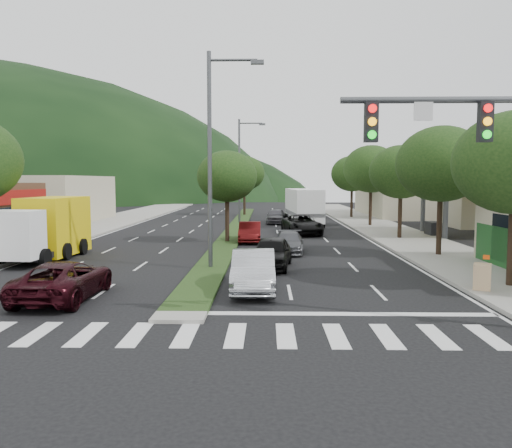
{
  "coord_description": "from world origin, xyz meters",
  "views": [
    {
      "loc": [
        2.63,
        -15.11,
        4.16
      ],
      "look_at": [
        2.03,
        12.99,
        1.7
      ],
      "focal_mm": 35.0,
      "sensor_mm": 36.0,
      "label": 1
    }
  ],
  "objects_px": {
    "streetlight_near": "(214,149)",
    "a_frame_sign": "(482,274)",
    "tree_r_e": "(352,174)",
    "suv_maroon": "(64,280)",
    "motorhome": "(303,206)",
    "tree_med_near": "(227,176)",
    "car_queue_a": "(271,252)",
    "car_queue_e": "(276,216)",
    "car_queue_d": "(302,225)",
    "car_queue_b": "(289,243)",
    "tree_r_d": "(371,169)",
    "tree_r_c": "(401,172)",
    "streetlight_mid": "(241,166)",
    "sedan_silver": "(253,271)",
    "traffic_signal": "(506,162)",
    "box_truck": "(47,230)",
    "tree_r_b": "(441,164)",
    "tree_med_far": "(244,173)",
    "car_queue_c": "(250,232)"
  },
  "relations": [
    {
      "from": "suv_maroon",
      "to": "motorhome",
      "type": "height_order",
      "value": "motorhome"
    },
    {
      "from": "tree_r_d",
      "to": "car_queue_e",
      "type": "distance_m",
      "value": 10.01
    },
    {
      "from": "tree_r_e",
      "to": "sedan_silver",
      "type": "bearing_deg",
      "value": -105.15
    },
    {
      "from": "tree_r_c",
      "to": "streetlight_near",
      "type": "bearing_deg",
      "value": -134.51
    },
    {
      "from": "tree_r_e",
      "to": "a_frame_sign",
      "type": "bearing_deg",
      "value": -92.32
    },
    {
      "from": "tree_r_e",
      "to": "tree_med_far",
      "type": "relative_size",
      "value": 0.97
    },
    {
      "from": "car_queue_a",
      "to": "streetlight_mid",
      "type": "bearing_deg",
      "value": 103.01
    },
    {
      "from": "car_queue_e",
      "to": "tree_r_d",
      "type": "bearing_deg",
      "value": -14.3
    },
    {
      "from": "car_queue_b",
      "to": "a_frame_sign",
      "type": "bearing_deg",
      "value": -53.49
    },
    {
      "from": "tree_r_b",
      "to": "a_frame_sign",
      "type": "bearing_deg",
      "value": -99.45
    },
    {
      "from": "traffic_signal",
      "to": "car_queue_b",
      "type": "height_order",
      "value": "traffic_signal"
    },
    {
      "from": "tree_med_near",
      "to": "motorhome",
      "type": "bearing_deg",
      "value": 65.74
    },
    {
      "from": "tree_r_e",
      "to": "car_queue_d",
      "type": "height_order",
      "value": "tree_r_e"
    },
    {
      "from": "tree_r_c",
      "to": "car_queue_c",
      "type": "relative_size",
      "value": 1.56
    },
    {
      "from": "suv_maroon",
      "to": "car_queue_a",
      "type": "height_order",
      "value": "car_queue_a"
    },
    {
      "from": "tree_r_d",
      "to": "streetlight_near",
      "type": "height_order",
      "value": "streetlight_near"
    },
    {
      "from": "box_truck",
      "to": "tree_med_far",
      "type": "bearing_deg",
      "value": -101.47
    },
    {
      "from": "tree_r_b",
      "to": "car_queue_e",
      "type": "xyz_separation_m",
      "value": [
        -8.45,
        20.99,
        -4.32
      ]
    },
    {
      "from": "car_queue_a",
      "to": "car_queue_c",
      "type": "bearing_deg",
      "value": 104.59
    },
    {
      "from": "tree_r_c",
      "to": "tree_r_d",
      "type": "relative_size",
      "value": 0.9
    },
    {
      "from": "tree_r_c",
      "to": "car_queue_e",
      "type": "xyz_separation_m",
      "value": [
        -8.45,
        12.99,
        -4.03
      ]
    },
    {
      "from": "a_frame_sign",
      "to": "motorhome",
      "type": "bearing_deg",
      "value": 123.68
    },
    {
      "from": "streetlight_mid",
      "to": "car_queue_b",
      "type": "distance_m",
      "value": 20.52
    },
    {
      "from": "car_queue_d",
      "to": "streetlight_mid",
      "type": "bearing_deg",
      "value": 110.53
    },
    {
      "from": "streetlight_mid",
      "to": "streetlight_near",
      "type": "bearing_deg",
      "value": -90.0
    },
    {
      "from": "sedan_silver",
      "to": "car_queue_b",
      "type": "relative_size",
      "value": 1.12
    },
    {
      "from": "tree_r_d",
      "to": "car_queue_c",
      "type": "bearing_deg",
      "value": -132.26
    },
    {
      "from": "streetlight_near",
      "to": "a_frame_sign",
      "type": "relative_size",
      "value": 7.44
    },
    {
      "from": "streetlight_mid",
      "to": "motorhome",
      "type": "height_order",
      "value": "streetlight_mid"
    },
    {
      "from": "tree_r_b",
      "to": "suv_maroon",
      "type": "distance_m",
      "value": 19.77
    },
    {
      "from": "streetlight_mid",
      "to": "tree_r_d",
      "type": "bearing_deg",
      "value": -14.27
    },
    {
      "from": "tree_r_c",
      "to": "box_truck",
      "type": "xyz_separation_m",
      "value": [
        -21.0,
        -9.08,
        -3.21
      ]
    },
    {
      "from": "car_queue_a",
      "to": "car_queue_c",
      "type": "distance_m",
      "value": 10.09
    },
    {
      "from": "tree_r_b",
      "to": "car_queue_a",
      "type": "height_order",
      "value": "tree_r_b"
    },
    {
      "from": "streetlight_mid",
      "to": "box_truck",
      "type": "distance_m",
      "value": 24.26
    },
    {
      "from": "suv_maroon",
      "to": "box_truck",
      "type": "relative_size",
      "value": 0.72
    },
    {
      "from": "car_queue_a",
      "to": "a_frame_sign",
      "type": "distance_m",
      "value": 9.38
    },
    {
      "from": "car_queue_a",
      "to": "car_queue_b",
      "type": "height_order",
      "value": "car_queue_a"
    },
    {
      "from": "car_queue_b",
      "to": "car_queue_d",
      "type": "distance_m",
      "value": 10.11
    },
    {
      "from": "tree_med_far",
      "to": "car_queue_e",
      "type": "height_order",
      "value": "tree_med_far"
    },
    {
      "from": "car_queue_a",
      "to": "car_queue_d",
      "type": "bearing_deg",
      "value": 87.31
    },
    {
      "from": "tree_med_near",
      "to": "car_queue_a",
      "type": "distance_m",
      "value": 10.64
    },
    {
      "from": "motorhome",
      "to": "car_queue_e",
      "type": "bearing_deg",
      "value": 144.92
    },
    {
      "from": "tree_r_d",
      "to": "car_queue_d",
      "type": "bearing_deg",
      "value": -135.28
    },
    {
      "from": "tree_med_far",
      "to": "streetlight_near",
      "type": "distance_m",
      "value": 36.01
    },
    {
      "from": "tree_r_b",
      "to": "streetlight_mid",
      "type": "xyz_separation_m",
      "value": [
        -11.79,
        21.0,
        0.55
      ]
    },
    {
      "from": "tree_r_e",
      "to": "a_frame_sign",
      "type": "height_order",
      "value": "tree_r_e"
    },
    {
      "from": "suv_maroon",
      "to": "motorhome",
      "type": "distance_m",
      "value": 31.35
    },
    {
      "from": "tree_r_c",
      "to": "suv_maroon",
      "type": "bearing_deg",
      "value": -132.48
    },
    {
      "from": "streetlight_near",
      "to": "a_frame_sign",
      "type": "distance_m",
      "value": 12.43
    }
  ]
}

